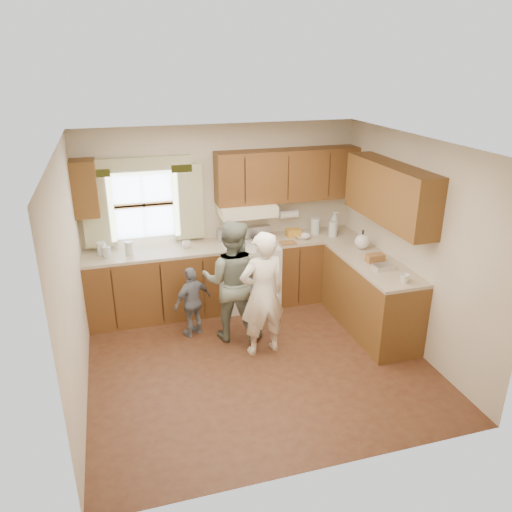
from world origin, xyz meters
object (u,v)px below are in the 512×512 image
object	(u,v)px
woman_left	(262,294)
stove	(249,273)
woman_right	(232,281)
child	(193,302)

from	to	relation	value
woman_left	stove	bearing A→B (deg)	-105.76
stove	woman_right	bearing A→B (deg)	-118.11
woman_left	child	size ratio (longest dim) A/B	1.65
stove	woman_left	world-z (taller)	woman_left
stove	child	bearing A→B (deg)	-145.06
woman_left	child	world-z (taller)	woman_left
woman_right	child	size ratio (longest dim) A/B	1.67
woman_left	woman_right	xyz separation A→B (m)	(-0.25, 0.44, 0.01)
woman_right	stove	bearing A→B (deg)	-95.56
stove	woman_left	xyz separation A→B (m)	(-0.19, -1.26, 0.29)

